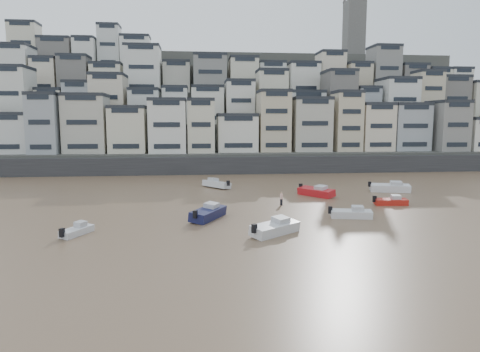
{
  "coord_description": "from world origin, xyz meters",
  "views": [
    {
      "loc": [
        2.44,
        -22.36,
        10.77
      ],
      "look_at": [
        7.76,
        30.0,
        4.0
      ],
      "focal_mm": 32.0,
      "sensor_mm": 36.0,
      "label": 1
    }
  ],
  "objects": [
    {
      "name": "hillside",
      "position": [
        14.73,
        104.84,
        13.01
      ],
      "size": [
        141.04,
        66.0,
        50.0
      ],
      "color": "#4C4C47",
      "rests_on": "ground"
    },
    {
      "name": "harbor_wall",
      "position": [
        10.0,
        65.0,
        1.75
      ],
      "size": [
        140.0,
        3.0,
        3.5
      ],
      "primitive_type": "cube",
      "color": "#38383A",
      "rests_on": "ground"
    },
    {
      "name": "ground",
      "position": [
        0.0,
        0.0,
        0.0
      ],
      "size": [
        400.0,
        400.0,
        0.0
      ],
      "primitive_type": "plane",
      "color": "brown",
      "rests_on": "ground"
    },
    {
      "name": "boat_g",
      "position": [
        31.83,
        39.6,
        0.87
      ],
      "size": [
        6.73,
        3.63,
        1.75
      ],
      "primitive_type": null,
      "rotation": [
        0.0,
        0.0,
        -0.25
      ],
      "color": "silver",
      "rests_on": "ground"
    },
    {
      "name": "boat_d",
      "position": [
        27.35,
        29.7,
        0.62
      ],
      "size": [
        4.65,
        1.83,
        1.24
      ],
      "primitive_type": null,
      "rotation": [
        0.0,
        0.0,
        -0.08
      ],
      "color": "#B41F16",
      "rests_on": "ground"
    },
    {
      "name": "person_pink",
      "position": [
        13.22,
        31.02,
        0.87
      ],
      "size": [
        0.44,
        0.44,
        1.74
      ],
      "primitive_type": null,
      "color": "beige",
      "rests_on": "ground"
    },
    {
      "name": "boat_b",
      "position": [
        19.56,
        22.96,
        0.67
      ],
      "size": [
        5.16,
        2.57,
        1.35
      ],
      "primitive_type": null,
      "rotation": [
        0.0,
        0.0,
        -0.2
      ],
      "color": "silver",
      "rests_on": "ground"
    },
    {
      "name": "boat_e",
      "position": [
        19.54,
        37.14,
        0.84
      ],
      "size": [
        5.24,
        6.13,
        1.67
      ],
      "primitive_type": null,
      "rotation": [
        0.0,
        0.0,
        -0.94
      ],
      "color": "red",
      "rests_on": "ground"
    },
    {
      "name": "boat_h",
      "position": [
        5.58,
        46.43,
        0.79
      ],
      "size": [
        5.13,
        5.69,
        1.58
      ],
      "primitive_type": null,
      "rotation": [
        0.0,
        0.0,
        2.25
      ],
      "color": "silver",
      "rests_on": "ground"
    },
    {
      "name": "boat_a",
      "position": [
        9.8,
        16.91,
        0.81
      ],
      "size": [
        5.9,
        5.15,
        1.62
      ],
      "primitive_type": null,
      "rotation": [
        0.0,
        0.0,
        0.65
      ],
      "color": "silver",
      "rests_on": "ground"
    },
    {
      "name": "boat_j",
      "position": [
        -9.02,
        18.64,
        0.55
      ],
      "size": [
        2.94,
        4.17,
        1.09
      ],
      "primitive_type": null,
      "rotation": [
        0.0,
        0.0,
        1.12
      ],
      "color": "silver",
      "rests_on": "ground"
    },
    {
      "name": "boat_c",
      "position": [
        3.62,
        24.15,
        0.87
      ],
      "size": [
        4.84,
        6.58,
        1.73
      ],
      "primitive_type": null,
      "rotation": [
        0.0,
        0.0,
        1.08
      ],
      "color": "#141740",
      "rests_on": "ground"
    }
  ]
}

